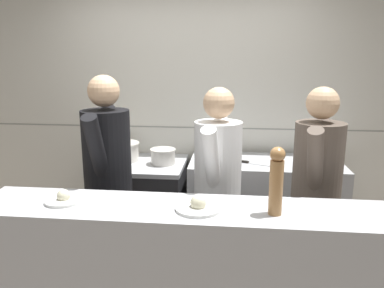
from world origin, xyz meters
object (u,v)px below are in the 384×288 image
(stock_pot, at_px, (121,151))
(chef_line, at_px, (316,192))
(chef_sous, at_px, (217,189))
(oven_range, at_px, (142,206))
(chef_head_cook, at_px, (108,179))
(plated_dish_appetiser, at_px, (198,206))
(chefs_knife, at_px, (252,163))
(pepper_mill, at_px, (276,180))
(plated_dish_main, at_px, (64,199))
(sauce_pot, at_px, (163,156))

(stock_pot, height_order, chef_line, chef_line)
(chef_sous, xyz_separation_m, chef_line, (0.69, 0.01, 0.00))
(oven_range, height_order, chef_sous, chef_sous)
(chef_head_cook, bearing_deg, oven_range, 83.99)
(chef_sous, bearing_deg, stock_pot, 148.70)
(plated_dish_appetiser, bearing_deg, chef_head_cook, 139.09)
(chef_head_cook, bearing_deg, chef_line, -2.00)
(stock_pot, relative_size, chef_head_cook, 0.20)
(chefs_knife, distance_m, pepper_mill, 1.33)
(plated_dish_main, distance_m, plated_dish_appetiser, 0.80)
(oven_range, xyz_separation_m, chef_head_cook, (-0.06, -0.75, 0.52))
(chefs_knife, distance_m, plated_dish_main, 1.71)
(chef_sous, bearing_deg, plated_dish_main, -137.10)
(stock_pot, bearing_deg, pepper_mill, -48.39)
(plated_dish_appetiser, xyz_separation_m, chef_head_cook, (-0.73, 0.63, -0.07))
(plated_dish_main, distance_m, chef_sous, 1.06)
(oven_range, height_order, chefs_knife, chefs_knife)
(sauce_pot, relative_size, chefs_knife, 0.72)
(plated_dish_appetiser, distance_m, pepper_mill, 0.45)
(stock_pot, bearing_deg, chef_head_cook, -80.34)
(sauce_pot, bearing_deg, chef_head_cook, -111.17)
(stock_pot, distance_m, chef_head_cook, 0.81)
(chef_sous, bearing_deg, plated_dish_appetiser, -88.39)
(oven_range, bearing_deg, chef_line, -27.79)
(chefs_knife, distance_m, chef_line, 0.78)
(chef_sous, height_order, chef_line, chef_line)
(stock_pot, distance_m, pepper_mill, 1.95)
(oven_range, distance_m, plated_dish_appetiser, 1.65)
(pepper_mill, bearing_deg, plated_dish_appetiser, 177.89)
(plated_dish_main, xyz_separation_m, plated_dish_appetiser, (0.80, -0.03, 0.00))
(stock_pot, relative_size, pepper_mill, 0.91)
(chefs_knife, relative_size, pepper_mill, 0.88)
(sauce_pot, bearing_deg, chef_sous, -54.23)
(oven_range, xyz_separation_m, chefs_knife, (1.03, -0.10, 0.49))
(oven_range, relative_size, plated_dish_main, 3.95)
(sauce_pot, distance_m, plated_dish_appetiser, 1.43)
(chefs_knife, relative_size, chef_line, 0.20)
(plated_dish_main, height_order, plated_dish_appetiser, plated_dish_appetiser)
(plated_dish_appetiser, distance_m, chef_sous, 0.63)
(pepper_mill, xyz_separation_m, chef_line, (0.36, 0.64, -0.29))
(chefs_knife, xyz_separation_m, chef_sous, (-0.28, -0.67, -0.01))
(sauce_pot, relative_size, chef_head_cook, 0.14)
(chefs_knife, bearing_deg, chef_head_cook, -149.10)
(oven_range, bearing_deg, plated_dish_appetiser, -64.07)
(chefs_knife, distance_m, chef_head_cook, 1.27)
(chef_head_cook, height_order, chef_sous, chef_head_cook)
(oven_range, height_order, plated_dish_main, plated_dish_main)
(plated_dish_appetiser, height_order, chef_sous, chef_sous)
(chefs_knife, height_order, pepper_mill, pepper_mill)
(stock_pot, relative_size, plated_dish_main, 1.55)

